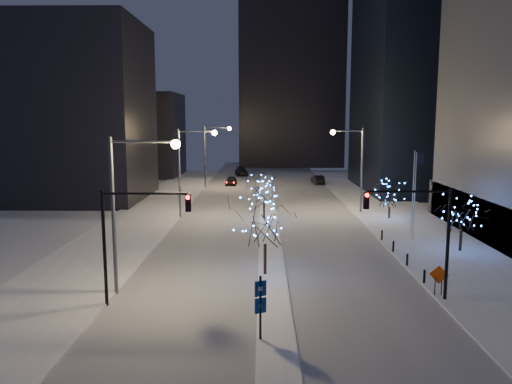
{
  "coord_description": "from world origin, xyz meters",
  "views": [
    {
      "loc": [
        -0.72,
        -28.42,
        11.07
      ],
      "look_at": [
        -1.23,
        12.96,
        5.0
      ],
      "focal_mm": 35.0,
      "sensor_mm": 36.0,
      "label": 1
    }
  ],
  "objects_px": {
    "car_near": "(231,181)",
    "wayfinding_sign": "(260,302)",
    "holiday_tree_plaza_near": "(462,216)",
    "street_lamp_east": "(354,159)",
    "car_far": "(241,171)",
    "holiday_tree_median_far": "(264,191)",
    "street_lamp_w_far": "(211,148)",
    "street_lamp_w_near": "(130,194)",
    "holiday_tree_plaza_far": "(390,195)",
    "traffic_signal_east": "(423,225)",
    "holiday_tree_median_near": "(265,220)",
    "street_lamp_w_mid": "(189,160)",
    "construction_sign": "(439,277)",
    "car_mid": "(318,179)",
    "traffic_signal_west": "(130,228)"
  },
  "relations": [
    {
      "from": "car_far",
      "to": "car_near",
      "type": "bearing_deg",
      "value": -102.9
    },
    {
      "from": "street_lamp_east",
      "to": "street_lamp_w_mid",
      "type": "bearing_deg",
      "value": -171.04
    },
    {
      "from": "street_lamp_east",
      "to": "holiday_tree_median_near",
      "type": "relative_size",
      "value": 1.69
    },
    {
      "from": "street_lamp_w_mid",
      "to": "traffic_signal_east",
      "type": "xyz_separation_m",
      "value": [
        17.88,
        -26.0,
        -1.74
      ]
    },
    {
      "from": "street_lamp_w_near",
      "to": "traffic_signal_west",
      "type": "relative_size",
      "value": 1.43
    },
    {
      "from": "street_lamp_w_near",
      "to": "holiday_tree_plaza_near",
      "type": "bearing_deg",
      "value": 22.76
    },
    {
      "from": "traffic_signal_west",
      "to": "holiday_tree_plaza_near",
      "type": "bearing_deg",
      "value": 27.04
    },
    {
      "from": "street_lamp_east",
      "to": "holiday_tree_median_far",
      "type": "height_order",
      "value": "street_lamp_east"
    },
    {
      "from": "street_lamp_east",
      "to": "street_lamp_w_near",
      "type": "bearing_deg",
      "value": -124.19
    },
    {
      "from": "street_lamp_w_near",
      "to": "car_far",
      "type": "relative_size",
      "value": 1.83
    },
    {
      "from": "street_lamp_w_mid",
      "to": "street_lamp_east",
      "type": "bearing_deg",
      "value": 8.96
    },
    {
      "from": "car_near",
      "to": "wayfinding_sign",
      "type": "bearing_deg",
      "value": -83.78
    },
    {
      "from": "traffic_signal_east",
      "to": "street_lamp_w_far",
      "type": "bearing_deg",
      "value": 109.32
    },
    {
      "from": "street_lamp_w_near",
      "to": "holiday_tree_plaza_near",
      "type": "xyz_separation_m",
      "value": [
        24.84,
        10.42,
        -3.38
      ]
    },
    {
      "from": "street_lamp_east",
      "to": "traffic_signal_east",
      "type": "distance_m",
      "value": 29.08
    },
    {
      "from": "street_lamp_east",
      "to": "holiday_tree_median_near",
      "type": "height_order",
      "value": "street_lamp_east"
    },
    {
      "from": "holiday_tree_median_near",
      "to": "holiday_tree_median_far",
      "type": "height_order",
      "value": "holiday_tree_median_near"
    },
    {
      "from": "street_lamp_w_near",
      "to": "traffic_signal_east",
      "type": "distance_m",
      "value": 17.99
    },
    {
      "from": "holiday_tree_median_near",
      "to": "street_lamp_w_mid",
      "type": "bearing_deg",
      "value": 111.73
    },
    {
      "from": "street_lamp_w_far",
      "to": "holiday_tree_median_near",
      "type": "xyz_separation_m",
      "value": [
        8.44,
        -46.17,
        -2.47
      ]
    },
    {
      "from": "car_near",
      "to": "car_far",
      "type": "relative_size",
      "value": 0.81
    },
    {
      "from": "street_lamp_w_mid",
      "to": "car_mid",
      "type": "bearing_deg",
      "value": 59.24
    },
    {
      "from": "street_lamp_east",
      "to": "traffic_signal_east",
      "type": "relative_size",
      "value": 1.43
    },
    {
      "from": "street_lamp_east",
      "to": "traffic_signal_west",
      "type": "height_order",
      "value": "street_lamp_east"
    },
    {
      "from": "street_lamp_w_near",
      "to": "wayfinding_sign",
      "type": "xyz_separation_m",
      "value": [
        8.15,
        -6.78,
        -4.4
      ]
    },
    {
      "from": "street_lamp_east",
      "to": "holiday_tree_plaza_far",
      "type": "height_order",
      "value": "street_lamp_east"
    },
    {
      "from": "street_lamp_w_mid",
      "to": "traffic_signal_west",
      "type": "xyz_separation_m",
      "value": [
        0.5,
        -27.0,
        -1.74
      ]
    },
    {
      "from": "construction_sign",
      "to": "street_lamp_w_far",
      "type": "bearing_deg",
      "value": 131.55
    },
    {
      "from": "holiday_tree_plaza_far",
      "to": "wayfinding_sign",
      "type": "xyz_separation_m",
      "value": [
        -14.18,
        -30.88,
        -0.7
      ]
    },
    {
      "from": "wayfinding_sign",
      "to": "car_far",
      "type": "bearing_deg",
      "value": 68.24
    },
    {
      "from": "car_mid",
      "to": "wayfinding_sign",
      "type": "bearing_deg",
      "value": 75.14
    },
    {
      "from": "street_lamp_east",
      "to": "holiday_tree_median_near",
      "type": "bearing_deg",
      "value": -113.65
    },
    {
      "from": "street_lamp_w_near",
      "to": "holiday_tree_median_far",
      "type": "relative_size",
      "value": 2.1
    },
    {
      "from": "traffic_signal_east",
      "to": "car_near",
      "type": "bearing_deg",
      "value": 105.41
    },
    {
      "from": "street_lamp_w_far",
      "to": "construction_sign",
      "type": "bearing_deg",
      "value": -69.1
    },
    {
      "from": "wayfinding_sign",
      "to": "holiday_tree_plaza_near",
      "type": "bearing_deg",
      "value": 20.99
    },
    {
      "from": "car_far",
      "to": "holiday_tree_plaza_far",
      "type": "distance_m",
      "value": 47.29
    },
    {
      "from": "street_lamp_east",
      "to": "car_far",
      "type": "relative_size",
      "value": 1.83
    },
    {
      "from": "wayfinding_sign",
      "to": "construction_sign",
      "type": "distance_m",
      "value": 12.84
    },
    {
      "from": "street_lamp_w_far",
      "to": "holiday_tree_plaza_near",
      "type": "height_order",
      "value": "street_lamp_w_far"
    },
    {
      "from": "car_near",
      "to": "holiday_tree_plaza_near",
      "type": "height_order",
      "value": "holiday_tree_plaza_near"
    },
    {
      "from": "holiday_tree_plaza_near",
      "to": "wayfinding_sign",
      "type": "bearing_deg",
      "value": -134.14
    },
    {
      "from": "street_lamp_east",
      "to": "car_far",
      "type": "height_order",
      "value": "street_lamp_east"
    },
    {
      "from": "car_near",
      "to": "car_far",
      "type": "distance_m",
      "value": 14.7
    },
    {
      "from": "traffic_signal_west",
      "to": "wayfinding_sign",
      "type": "distance_m",
      "value": 9.4
    },
    {
      "from": "construction_sign",
      "to": "holiday_tree_median_near",
      "type": "bearing_deg",
      "value": 179.42
    },
    {
      "from": "street_lamp_w_far",
      "to": "car_near",
      "type": "xyz_separation_m",
      "value": [
        2.98,
        3.03,
        -5.75
      ]
    },
    {
      "from": "street_lamp_w_near",
      "to": "construction_sign",
      "type": "xyz_separation_m",
      "value": [
        19.24,
        -0.37,
        -5.2
      ]
    },
    {
      "from": "traffic_signal_east",
      "to": "construction_sign",
      "type": "height_order",
      "value": "traffic_signal_east"
    },
    {
      "from": "car_far",
      "to": "wayfinding_sign",
      "type": "xyz_separation_m",
      "value": [
        4.05,
        -74.47,
        1.31
      ]
    }
  ]
}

